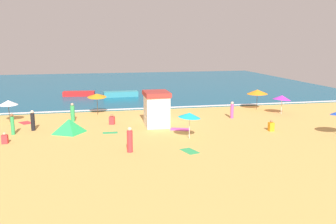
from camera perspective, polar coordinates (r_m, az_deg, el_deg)
name	(u,v)px	position (r m, az deg, el deg)	size (l,w,h in m)	color
ground_plane	(162,122)	(32.72, -0.99, -1.53)	(60.00, 60.00, 0.00)	#E0A856
ocean_water	(129,85)	(60.08, -6.10, 4.27)	(60.00, 44.00, 0.10)	#0F567A
wave_breaker_foam	(150,108)	(38.78, -2.77, 0.62)	(57.00, 0.70, 0.01)	white
lifeguard_cabana	(157,108)	(30.91, -1.81, 0.56)	(2.07, 2.70, 2.96)	white
beach_umbrella_0	(8,103)	(35.21, -23.74, 1.35)	(1.75, 1.77, 2.01)	#4C3823
beach_umbrella_1	(282,98)	(37.55, 17.43, 2.18)	(2.18, 2.15, 1.97)	silver
beach_umbrella_2	(189,115)	(26.84, 3.38, -0.49)	(1.97, 1.95, 2.03)	silver
beach_umbrella_3	(257,92)	(39.35, 13.82, 3.10)	(2.97, 2.96, 2.15)	#4C3823
beach_umbrella_4	(97,95)	(36.16, -11.07, 2.57)	(1.92, 1.94, 2.18)	#4C3823
beach_tent	(69,126)	(29.69, -15.21, -2.13)	(2.44, 2.32, 1.13)	green
beachgoer_0	(271,126)	(30.50, 15.85, -2.16)	(0.41, 0.41, 0.91)	orange
beachgoer_1	(130,140)	(23.89, -6.00, -4.45)	(0.53, 0.53, 1.68)	red
beachgoer_2	(5,139)	(28.28, -24.19, -3.85)	(0.42, 0.42, 0.82)	red
beachgoer_3	(13,124)	(30.53, -23.17, -1.79)	(0.40, 0.40, 1.68)	green
beachgoer_4	(232,110)	(34.59, 9.99, 0.29)	(0.42, 0.42, 1.58)	#D84CA5
beachgoer_5	(33,121)	(31.37, -20.41, -1.31)	(0.39, 0.39, 1.67)	black
beachgoer_6	(112,120)	(32.02, -8.78, -1.24)	(0.55, 0.55, 0.92)	red
beachgoer_7	(73,113)	(33.85, -14.72, -0.14)	(0.40, 0.40, 1.67)	green
beach_towel_0	(190,151)	(24.19, 3.43, -6.14)	(1.17, 1.56, 0.01)	green
beach_towel_1	(110,133)	(29.19, -9.04, -3.23)	(1.20, 0.67, 0.01)	green
beach_towel_2	(180,129)	(29.95, 1.89, -2.72)	(1.84, 1.50, 0.01)	#D84CA5
beach_towel_3	(26,123)	(34.65, -21.38, -1.58)	(1.43, 1.60, 0.01)	red
small_boat_0	(79,94)	(48.54, -13.77, 2.80)	(4.10, 1.72, 0.61)	red
small_boat_1	(121,94)	(47.01, -7.40, 2.82)	(4.38, 1.52, 0.68)	teal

